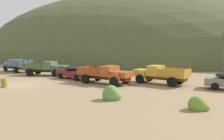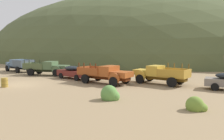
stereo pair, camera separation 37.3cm
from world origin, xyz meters
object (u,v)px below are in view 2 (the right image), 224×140
object	(u,v)px
truck_weathered_green	(50,68)
car_oxblood	(75,72)
truck_oxide_orange	(108,74)
truck_faded_yellow	(157,74)
truck_chalk_blue	(18,65)
oil_drum_by_truck	(5,82)

from	to	relation	value
truck_weathered_green	car_oxblood	xyz separation A→B (m)	(5.11, -1.25, -0.19)
truck_oxide_orange	truck_faded_yellow	size ratio (longest dim) A/B	1.03
truck_chalk_blue	oil_drum_by_truck	size ratio (longest dim) A/B	6.93
truck_chalk_blue	truck_weathered_green	distance (m)	7.87
truck_weathered_green	truck_oxide_orange	distance (m)	10.70
car_oxblood	truck_oxide_orange	world-z (taller)	truck_oxide_orange
truck_weathered_green	car_oxblood	world-z (taller)	truck_weathered_green
truck_weathered_green	truck_faded_yellow	xyz separation A→B (m)	(14.80, -0.04, -0.00)
truck_weathered_green	truck_oxide_orange	world-z (taller)	same
truck_weathered_green	truck_oxide_orange	xyz separation A→B (m)	(10.40, -2.54, 0.00)
truck_weathered_green	truck_chalk_blue	bearing A→B (deg)	155.72
truck_oxide_orange	oil_drum_by_truck	distance (m)	10.10
truck_weathered_green	truck_faded_yellow	bearing A→B (deg)	-15.32
truck_oxide_orange	truck_chalk_blue	bearing A→B (deg)	175.23
truck_chalk_blue	truck_faded_yellow	world-z (taller)	truck_faded_yellow
truck_faded_yellow	oil_drum_by_truck	xyz separation A→B (m)	(-12.30, -8.76, -0.55)
truck_chalk_blue	truck_weathered_green	size ratio (longest dim) A/B	0.98
truck_oxide_orange	oil_drum_by_truck	bearing A→B (deg)	-134.64
car_oxblood	oil_drum_by_truck	xyz separation A→B (m)	(-2.61, -7.54, -0.36)
oil_drum_by_truck	car_oxblood	bearing A→B (deg)	70.93
truck_oxide_orange	oil_drum_by_truck	size ratio (longest dim) A/B	6.82
truck_oxide_orange	truck_faded_yellow	xyz separation A→B (m)	(4.40, 2.50, -0.00)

